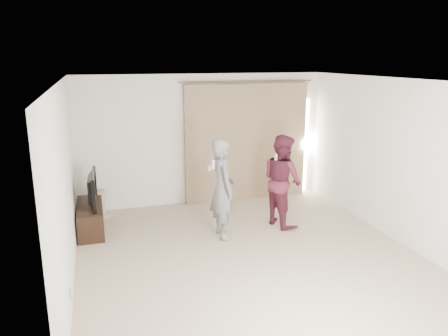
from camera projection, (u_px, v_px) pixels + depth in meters
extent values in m
plane|color=#C1AA90|center=(250.00, 257.00, 6.54)|extent=(5.50, 5.50, 0.00)
cube|color=white|center=(203.00, 140.00, 8.77)|extent=(5.00, 0.04, 2.60)
cube|color=white|center=(66.00, 188.00, 5.52)|extent=(0.04, 5.50, 2.60)
cube|color=silver|center=(69.00, 187.00, 5.92)|extent=(0.02, 0.08, 0.12)
cube|color=silver|center=(71.00, 295.00, 4.93)|extent=(0.02, 0.08, 0.12)
cube|color=white|center=(252.00, 81.00, 5.90)|extent=(5.00, 5.50, 0.01)
cube|color=tan|center=(247.00, 143.00, 8.99)|extent=(2.60, 0.10, 2.40)
cylinder|color=brown|center=(248.00, 81.00, 8.68)|extent=(2.80, 0.03, 0.03)
cube|color=white|center=(305.00, 146.00, 9.44)|extent=(0.08, 0.04, 2.00)
cube|color=black|center=(90.00, 218.00, 7.48)|extent=(0.42, 1.21, 0.47)
imported|color=black|center=(88.00, 189.00, 7.36)|extent=(0.16, 0.99, 0.57)
cylinder|color=tan|center=(100.00, 215.00, 8.17)|extent=(0.39, 0.39, 0.07)
cylinder|color=tan|center=(99.00, 202.00, 8.10)|extent=(0.22, 0.22, 0.46)
imported|color=slate|center=(222.00, 188.00, 7.11)|extent=(0.42, 0.62, 1.66)
cube|color=silver|center=(213.00, 164.00, 6.86)|extent=(0.04, 0.04, 0.14)
cube|color=silver|center=(210.00, 168.00, 7.09)|extent=(0.05, 0.05, 0.09)
imported|color=#541D2C|center=(282.00, 180.00, 7.64)|extent=(0.78, 0.91, 1.63)
cube|color=silver|center=(276.00, 158.00, 7.39)|extent=(0.04, 0.04, 0.14)
cube|color=silver|center=(271.00, 161.00, 7.62)|extent=(0.05, 0.05, 0.09)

